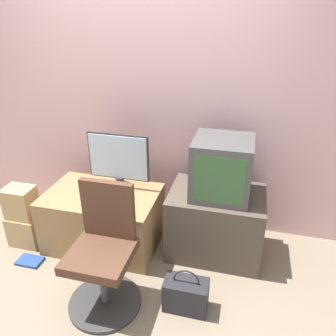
# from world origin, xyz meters

# --- Properties ---
(ground_plane) EXTENTS (12.00, 12.00, 0.00)m
(ground_plane) POSITION_xyz_m (0.00, 0.00, 0.00)
(ground_plane) COLOR #7F705B
(wall_back) EXTENTS (4.40, 0.05, 2.60)m
(wall_back) POSITION_xyz_m (0.00, 1.32, 1.30)
(wall_back) COLOR beige
(wall_back) RESTS_ON ground_plane
(desk) EXTENTS (0.99, 0.64, 0.53)m
(desk) POSITION_xyz_m (-0.22, 0.74, 0.27)
(desk) COLOR #937047
(desk) RESTS_ON ground_plane
(side_stand) EXTENTS (0.80, 0.57, 0.60)m
(side_stand) POSITION_xyz_m (0.78, 0.88, 0.30)
(side_stand) COLOR #4C4238
(side_stand) RESTS_ON ground_plane
(main_monitor) EXTENTS (0.56, 0.20, 0.51)m
(main_monitor) POSITION_xyz_m (-0.10, 0.90, 0.79)
(main_monitor) COLOR #2D2D2D
(main_monitor) RESTS_ON desk
(keyboard) EXTENTS (0.35, 0.13, 0.01)m
(keyboard) POSITION_xyz_m (-0.12, 0.60, 0.54)
(keyboard) COLOR #2D2D2D
(keyboard) RESTS_ON desk
(mouse) EXTENTS (0.05, 0.04, 0.03)m
(mouse) POSITION_xyz_m (0.10, 0.59, 0.55)
(mouse) COLOR silver
(mouse) RESTS_ON desk
(crt_tv) EXTENTS (0.47, 0.46, 0.49)m
(crt_tv) POSITION_xyz_m (0.80, 0.88, 0.84)
(crt_tv) COLOR #474747
(crt_tv) RESTS_ON side_stand
(office_chair) EXTENTS (0.54, 0.54, 0.94)m
(office_chair) POSITION_xyz_m (0.07, 0.12, 0.40)
(office_chair) COLOR #333333
(office_chair) RESTS_ON ground_plane
(cardboard_box_lower) EXTENTS (0.29, 0.22, 0.29)m
(cardboard_box_lower) POSITION_xyz_m (-0.93, 0.56, 0.15)
(cardboard_box_lower) COLOR tan
(cardboard_box_lower) RESTS_ON ground_plane
(cardboard_box_upper) EXTENTS (0.26, 0.20, 0.29)m
(cardboard_box_upper) POSITION_xyz_m (-0.93, 0.56, 0.44)
(cardboard_box_upper) COLOR tan
(cardboard_box_upper) RESTS_ON cardboard_box_lower
(handbag) EXTENTS (0.32, 0.18, 0.36)m
(handbag) POSITION_xyz_m (0.66, 0.18, 0.13)
(handbag) COLOR #232328
(handbag) RESTS_ON ground_plane
(book) EXTENTS (0.21, 0.14, 0.02)m
(book) POSITION_xyz_m (-0.75, 0.32, 0.01)
(book) COLOR navy
(book) RESTS_ON ground_plane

